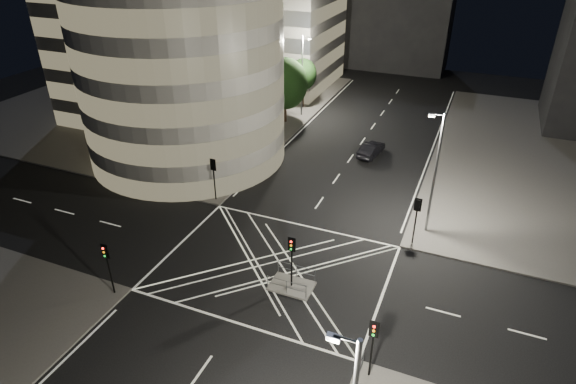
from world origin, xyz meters
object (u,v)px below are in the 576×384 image
at_px(traffic_signal_fl, 214,172).
at_px(street_lamp_left_far, 303,74).
at_px(street_lamp_left_near, 234,122).
at_px(sedan, 371,149).
at_px(central_island, 292,286).
at_px(traffic_signal_nl, 107,260).
at_px(traffic_signal_fr, 417,213).
at_px(traffic_signal_island, 292,253).
at_px(traffic_signal_nr, 373,339).
at_px(street_lamp_right_far, 435,171).

xyz_separation_m(traffic_signal_fl, street_lamp_left_far, (-0.64, 23.20, 2.63)).
bearing_deg(street_lamp_left_near, sedan, 40.51).
relative_size(traffic_signal_fl, street_lamp_left_far, 0.40).
distance_m(central_island, traffic_signal_nl, 12.36).
relative_size(central_island, traffic_signal_nl, 0.75).
height_order(traffic_signal_nl, traffic_signal_fr, same).
distance_m(traffic_signal_fl, traffic_signal_island, 13.62).
bearing_deg(street_lamp_left_near, street_lamp_left_far, 90.00).
height_order(traffic_signal_nl, street_lamp_left_near, street_lamp_left_near).
bearing_deg(traffic_signal_fr, traffic_signal_fl, 180.00).
bearing_deg(traffic_signal_nl, traffic_signal_fl, 90.00).
height_order(traffic_signal_nr, street_lamp_left_far, street_lamp_left_far).
bearing_deg(street_lamp_left_far, central_island, -70.05).
height_order(central_island, street_lamp_right_far, street_lamp_right_far).
height_order(traffic_signal_fl, traffic_signal_island, same).
bearing_deg(sedan, street_lamp_left_near, 49.42).
distance_m(traffic_signal_nl, traffic_signal_island, 12.03).
bearing_deg(traffic_signal_fl, street_lamp_left_far, 91.57).
bearing_deg(traffic_signal_nr, traffic_signal_fr, 90.00).
xyz_separation_m(traffic_signal_nl, traffic_signal_fr, (17.60, 13.60, 0.00)).
bearing_deg(street_lamp_right_far, sedan, 121.29).
relative_size(central_island, street_lamp_left_far, 0.30).
xyz_separation_m(traffic_signal_fr, traffic_signal_island, (-6.80, -8.30, 0.00)).
distance_m(traffic_signal_fl, street_lamp_left_far, 23.36).
bearing_deg(sedan, street_lamp_right_far, 130.19).
relative_size(central_island, traffic_signal_fr, 0.75).
bearing_deg(traffic_signal_island, sedan, 90.53).
height_order(traffic_signal_fl, street_lamp_left_near, street_lamp_left_near).
bearing_deg(traffic_signal_nl, traffic_signal_island, 26.14).
bearing_deg(sedan, traffic_signal_fr, 124.28).
xyz_separation_m(traffic_signal_island, street_lamp_left_near, (-11.44, 13.50, 2.63)).
relative_size(street_lamp_right_far, sedan, 2.27).
bearing_deg(traffic_signal_fl, traffic_signal_nl, -90.00).
xyz_separation_m(traffic_signal_fl, sedan, (10.59, 14.79, -2.19)).
height_order(traffic_signal_island, sedan, traffic_signal_island).
distance_m(traffic_signal_nl, street_lamp_left_near, 18.99).
distance_m(central_island, traffic_signal_fr, 11.10).
bearing_deg(street_lamp_left_near, street_lamp_right_far, -9.03).
distance_m(central_island, traffic_signal_fl, 13.91).
bearing_deg(central_island, sedan, 90.53).
height_order(central_island, street_lamp_left_near, street_lamp_left_near).
xyz_separation_m(central_island, street_lamp_right_far, (7.44, 10.50, 5.47)).
height_order(traffic_signal_fr, traffic_signal_nr, same).
bearing_deg(traffic_signal_nr, traffic_signal_fl, 142.31).
bearing_deg(traffic_signal_nr, street_lamp_left_near, 134.13).
distance_m(traffic_signal_nl, street_lamp_left_far, 36.90).
distance_m(central_island, street_lamp_left_far, 33.95).
xyz_separation_m(traffic_signal_fr, street_lamp_right_far, (0.64, 2.20, 2.63)).
xyz_separation_m(traffic_signal_fr, sedan, (-7.01, 14.79, -2.19)).
bearing_deg(central_island, street_lamp_left_far, 109.95).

